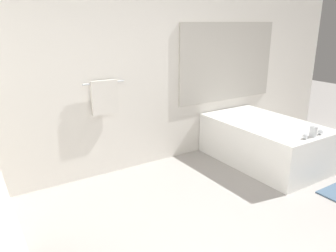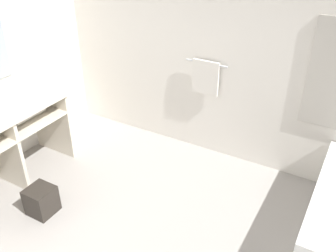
% 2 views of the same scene
% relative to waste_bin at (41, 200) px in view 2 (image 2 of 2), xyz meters
% --- Properties ---
extents(wall_back_with_blinds, '(7.40, 0.13, 2.70)m').
position_rel_waste_bin_xyz_m(wall_back_with_blinds, '(1.27, 1.87, 1.20)').
color(wall_back_with_blinds, white).
rests_on(wall_back_with_blinds, ground_plane).
extents(vanity_counter, '(0.64, 1.47, 0.88)m').
position_rel_waste_bin_xyz_m(vanity_counter, '(-0.66, 0.19, 0.50)').
color(vanity_counter, beige).
rests_on(vanity_counter, ground_plane).
extents(waste_bin, '(0.25, 0.25, 0.29)m').
position_rel_waste_bin_xyz_m(waste_bin, '(0.00, 0.00, 0.00)').
color(waste_bin, '#2D2823').
rests_on(waste_bin, ground_plane).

